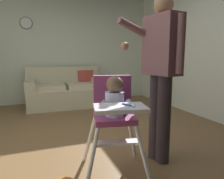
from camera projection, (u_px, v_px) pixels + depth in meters
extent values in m
cube|color=brown|center=(96.00, 147.00, 2.71)|extent=(5.89, 7.07, 0.10)
cube|color=silver|center=(63.00, 45.00, 5.05)|extent=(5.09, 0.06, 2.70)
cube|color=silver|center=(216.00, 41.00, 3.53)|extent=(0.06, 6.07, 2.70)
cube|color=beige|center=(66.00, 97.00, 4.67)|extent=(1.62, 0.84, 0.40)
cube|color=beige|center=(63.00, 77.00, 4.91)|extent=(1.62, 0.22, 0.46)
cube|color=beige|center=(30.00, 85.00, 4.38)|extent=(0.20, 0.84, 0.20)
cube|color=beige|center=(97.00, 82.00, 4.88)|extent=(0.20, 0.84, 0.20)
cube|color=beige|center=(50.00, 87.00, 4.47)|extent=(0.60, 0.60, 0.11)
cube|color=beige|center=(81.00, 85.00, 4.70)|extent=(0.60, 0.60, 0.11)
cube|color=#B24238|center=(86.00, 78.00, 4.97)|extent=(0.35, 0.16, 0.34)
cylinder|color=white|center=(92.00, 160.00, 1.74)|extent=(0.19, 0.14, 0.53)
cylinder|color=white|center=(144.00, 156.00, 1.80)|extent=(0.14, 0.19, 0.53)
cylinder|color=white|center=(90.00, 139.00, 2.17)|extent=(0.14, 0.19, 0.53)
cylinder|color=white|center=(132.00, 137.00, 2.23)|extent=(0.19, 0.14, 0.53)
cube|color=#8E3B6F|center=(114.00, 118.00, 1.94)|extent=(0.43, 0.43, 0.05)
cube|color=#8E3B6F|center=(112.00, 93.00, 2.06)|extent=(0.37, 0.15, 0.35)
cube|color=white|center=(120.00, 108.00, 1.63)|extent=(0.45, 0.34, 0.03)
cube|color=white|center=(116.00, 143.00, 1.87)|extent=(0.41, 0.18, 0.02)
cylinder|color=silver|center=(115.00, 104.00, 1.90)|extent=(0.20, 0.20, 0.22)
sphere|color=brown|center=(115.00, 85.00, 1.86)|extent=(0.15, 0.15, 0.15)
cylinder|color=silver|center=(103.00, 104.00, 1.84)|extent=(0.07, 0.15, 0.10)
cylinder|color=silver|center=(127.00, 103.00, 1.87)|extent=(0.07, 0.15, 0.10)
cylinder|color=blue|center=(128.00, 105.00, 1.64)|extent=(0.06, 0.13, 0.01)
cube|color=white|center=(134.00, 105.00, 1.59)|extent=(0.02, 0.03, 0.02)
cylinder|color=#332B2F|center=(156.00, 117.00, 2.27)|extent=(0.14, 0.14, 0.91)
cylinder|color=#332B2F|center=(164.00, 120.00, 2.17)|extent=(0.14, 0.14, 0.91)
cube|color=brown|center=(162.00, 45.00, 2.10)|extent=(0.26, 0.43, 0.59)
sphere|color=#997051|center=(164.00, 5.00, 2.04)|extent=(0.19, 0.19, 0.19)
cylinder|color=brown|center=(138.00, 30.00, 2.15)|extent=(0.48, 0.14, 0.23)
sphere|color=#997051|center=(125.00, 46.00, 2.10)|extent=(0.08, 0.08, 0.08)
cylinder|color=brown|center=(181.00, 44.00, 1.89)|extent=(0.07, 0.07, 0.53)
cylinder|color=white|center=(26.00, 23.00, 4.66)|extent=(0.24, 0.03, 0.24)
cylinder|color=black|center=(26.00, 23.00, 4.67)|extent=(0.27, 0.02, 0.27)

